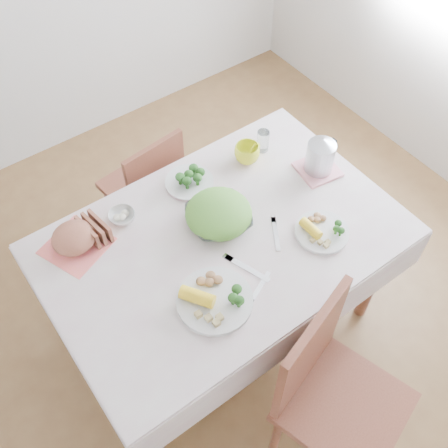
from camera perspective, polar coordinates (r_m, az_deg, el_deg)
floor at (r=2.87m, az=-0.09°, el=-10.56°), size 3.60×3.60×0.00m
dining_table at (r=2.54m, az=-0.10°, el=-6.67°), size 1.40×0.90×0.75m
tablecloth at (r=2.23m, az=-0.11°, el=-1.58°), size 1.50×1.00×0.01m
chair_near at (r=2.25m, az=12.94°, el=-18.92°), size 0.55×0.55×0.98m
chair_far at (r=2.89m, az=-9.10°, el=5.02°), size 0.41×0.41×0.81m
salad_bowl at (r=2.25m, az=-0.58°, el=0.64°), size 0.32×0.32×0.07m
dinner_plate_left at (r=2.04m, az=-1.02°, el=-8.36°), size 0.36×0.36×0.03m
dinner_plate_right at (r=2.27m, az=10.59°, el=-0.85°), size 0.30×0.30×0.02m
broccoli_plate at (r=2.42m, az=-3.80°, el=4.53°), size 0.26×0.26×0.02m
napkin at (r=2.28m, az=-15.73°, el=-2.30°), size 0.31×0.31×0.00m
bread_loaf at (r=2.24m, az=-16.04°, el=-1.47°), size 0.23×0.22×0.11m
fruit_bowl at (r=2.31m, az=-11.04°, el=0.81°), size 0.14×0.14×0.04m
yellow_mug at (r=2.49m, az=2.52°, el=7.68°), size 0.14×0.14×0.09m
glass_tumbler at (r=2.54m, az=4.27°, el=9.17°), size 0.08×0.08×0.11m
pink_tray at (r=2.51m, az=10.14°, el=5.87°), size 0.20×0.20×0.01m
electric_kettle at (r=2.43m, az=10.51°, el=7.71°), size 0.17×0.17×0.18m
fork_left at (r=2.13m, az=2.55°, el=-4.85°), size 0.09×0.21×0.00m
fork_right at (r=2.24m, az=5.67°, el=-1.06°), size 0.11×0.16×0.00m
knife at (r=2.09m, az=3.87°, el=-6.94°), size 0.16×0.09×0.00m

